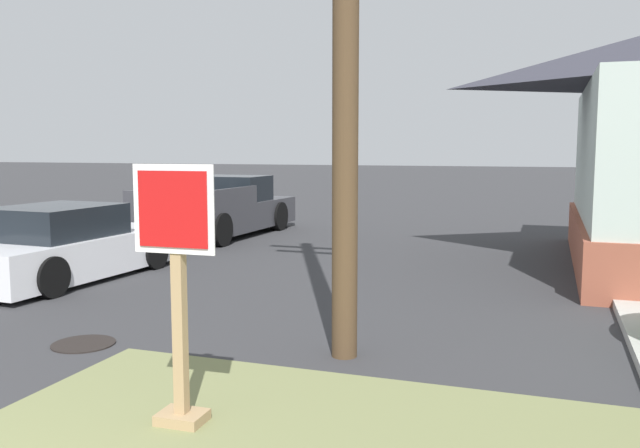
{
  "coord_description": "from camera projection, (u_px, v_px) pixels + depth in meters",
  "views": [
    {
      "loc": [
        3.69,
        -1.4,
        2.2
      ],
      "look_at": [
        1.7,
        4.3,
        1.5
      ],
      "focal_mm": 36.97,
      "sensor_mm": 36.0,
      "label": 1
    }
  ],
  "objects": [
    {
      "name": "pickup_truck_charcoal",
      "position": [
        220.0,
        211.0,
        16.56
      ],
      "size": [
        2.19,
        5.3,
        1.48
      ],
      "color": "#38383D",
      "rests_on": "ground"
    },
    {
      "name": "manhole_cover",
      "position": [
        84.0,
        344.0,
        7.4
      ],
      "size": [
        0.7,
        0.7,
        0.02
      ],
      "primitive_type": "cylinder",
      "color": "black",
      "rests_on": "ground"
    },
    {
      "name": "stop_sign",
      "position": [
        178.0,
        304.0,
        4.99
      ],
      "size": [
        0.67,
        0.29,
        2.0
      ],
      "color": "#A3845B",
      "rests_on": "grass_corner_patch"
    },
    {
      "name": "parked_sedan_white",
      "position": [
        64.0,
        247.0,
        11.08
      ],
      "size": [
        2.07,
        4.14,
        1.25
      ],
      "color": "silver",
      "rests_on": "ground"
    }
  ]
}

